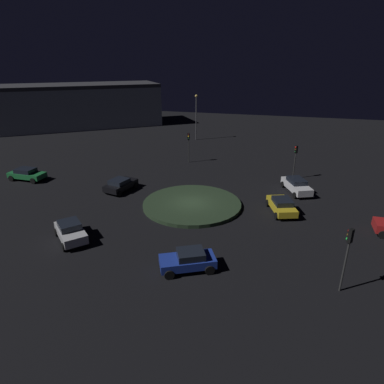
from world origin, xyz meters
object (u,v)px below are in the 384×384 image
(streetlamp_north, at_px, (196,112))
(store_building, at_px, (71,106))
(car_green, at_px, (27,174))
(car_blue, at_px, (188,260))
(car_black, at_px, (121,184))
(car_white, at_px, (296,185))
(traffic_light_north, at_px, (189,142))
(traffic_light_northeast, at_px, (295,155))
(traffic_light_southeast, at_px, (348,248))
(car_yellow, at_px, (282,205))
(car_silver, at_px, (71,231))

(streetlamp_north, relative_size, store_building, 0.22)
(car_green, relative_size, car_blue, 1.04)
(car_black, relative_size, car_white, 0.87)
(car_white, relative_size, traffic_light_north, 1.16)
(traffic_light_northeast, bearing_deg, store_building, -73.74)
(car_white, bearing_deg, traffic_light_north, -141.07)
(traffic_light_southeast, xyz_separation_m, streetlamp_north, (-19.27, 37.89, 1.82))
(streetlamp_north, bearing_deg, car_green, -119.01)
(traffic_light_northeast, xyz_separation_m, traffic_light_north, (-14.13, 3.23, 0.03))
(traffic_light_southeast, bearing_deg, car_white, -42.85)
(car_blue, relative_size, streetlamp_north, 0.53)
(car_yellow, relative_size, traffic_light_southeast, 1.01)
(car_white, height_order, store_building, store_building)
(car_white, relative_size, streetlamp_north, 0.62)
(car_green, height_order, traffic_light_north, traffic_light_north)
(car_black, distance_m, streetlamp_north, 26.44)
(car_silver, relative_size, car_black, 0.95)
(car_black, relative_size, traffic_light_north, 1.01)
(streetlamp_north, bearing_deg, store_building, 170.38)
(traffic_light_north, bearing_deg, car_yellow, 26.99)
(traffic_light_northeast, bearing_deg, car_yellow, 35.49)
(traffic_light_southeast, relative_size, store_building, 0.12)
(car_silver, bearing_deg, car_black, -42.05)
(store_building, bearing_deg, car_silver, 87.17)
(car_green, xyz_separation_m, store_building, (-14.19, 30.67, 3.58))
(car_green, height_order, car_white, car_white)
(car_green, relative_size, streetlamp_north, 0.55)
(car_blue, bearing_deg, traffic_light_northeast, -134.97)
(car_blue, bearing_deg, traffic_light_north, -100.51)
(car_black, xyz_separation_m, car_blue, (11.25, -12.21, 0.03))
(traffic_light_southeast, height_order, store_building, store_building)
(car_silver, distance_m, car_black, 10.87)
(car_silver, bearing_deg, car_green, 3.32)
(car_green, distance_m, traffic_light_northeast, 32.27)
(car_green, relative_size, car_white, 0.90)
(traffic_light_north, bearing_deg, traffic_light_northeast, 60.01)
(car_white, relative_size, car_blue, 1.16)
(car_silver, height_order, traffic_light_north, traffic_light_north)
(traffic_light_north, bearing_deg, car_black, -36.55)
(car_white, xyz_separation_m, streetlamp_north, (-16.90, 21.34, 4.15))
(car_black, distance_m, traffic_light_northeast, 20.70)
(car_silver, bearing_deg, traffic_light_southeast, -140.39)
(traffic_light_southeast, distance_m, store_building, 64.11)
(car_blue, xyz_separation_m, streetlamp_north, (-9.40, 38.24, 4.19))
(car_blue, height_order, car_yellow, car_blue)
(car_blue, bearing_deg, streetlamp_north, -102.44)
(car_black, relative_size, store_building, 0.12)
(car_blue, xyz_separation_m, store_building, (-37.91, 43.08, 3.59))
(car_blue, distance_m, car_yellow, 12.68)
(car_yellow, height_order, traffic_light_north, traffic_light_north)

